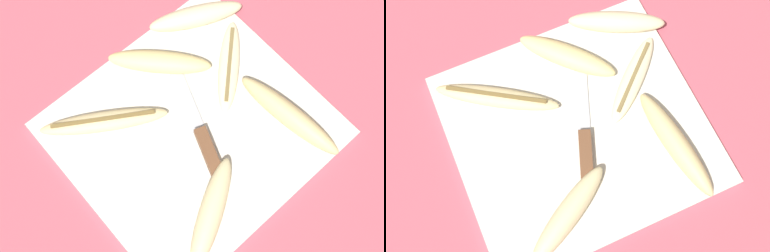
% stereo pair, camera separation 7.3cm
% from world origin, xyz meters
% --- Properties ---
extents(ground_plane, '(4.00, 4.00, 0.00)m').
position_xyz_m(ground_plane, '(0.00, 0.00, 0.00)').
color(ground_plane, '#C65160').
extents(cutting_board, '(0.41, 0.38, 0.01)m').
position_xyz_m(cutting_board, '(0.00, 0.00, 0.01)').
color(cutting_board, silver).
rests_on(cutting_board, ground_plane).
extents(knife, '(0.10, 0.21, 0.02)m').
position_xyz_m(knife, '(-0.00, -0.04, 0.02)').
color(knife, brown).
rests_on(knife, cutting_board).
extents(banana_soft_right, '(0.17, 0.12, 0.03)m').
position_xyz_m(banana_soft_right, '(-0.07, -0.12, 0.03)').
color(banana_soft_right, beige).
rests_on(banana_soft_right, cutting_board).
extents(banana_mellow_near, '(0.19, 0.14, 0.02)m').
position_xyz_m(banana_mellow_near, '(-0.10, 0.10, 0.02)').
color(banana_mellow_near, beige).
rests_on(banana_mellow_near, cutting_board).
extents(banana_golden_short, '(0.15, 0.16, 0.03)m').
position_xyz_m(banana_golden_short, '(0.03, 0.12, 0.03)').
color(banana_golden_short, '#EDD689').
rests_on(banana_golden_short, cutting_board).
extents(banana_spotted_left, '(0.06, 0.20, 0.04)m').
position_xyz_m(banana_spotted_left, '(0.13, -0.09, 0.03)').
color(banana_spotted_left, '#DBC684').
rests_on(banana_spotted_left, cutting_board).
extents(banana_cream_curved, '(0.17, 0.11, 0.03)m').
position_xyz_m(banana_cream_curved, '(0.14, 0.15, 0.03)').
color(banana_cream_curved, beige).
rests_on(banana_cream_curved, cutting_board).
extents(banana_pale_long, '(0.15, 0.14, 0.02)m').
position_xyz_m(banana_pale_long, '(0.12, 0.04, 0.02)').
color(banana_pale_long, beige).
rests_on(banana_pale_long, cutting_board).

